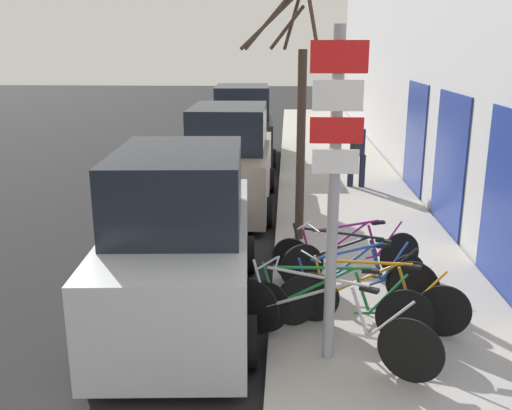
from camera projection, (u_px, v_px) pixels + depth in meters
The scene contains 15 objects.
ground_plane at pixel (235, 201), 13.36m from camera, with size 80.00×80.00×0.00m, color black.
sidewalk_curb at pixel (337, 174), 15.89m from camera, with size 3.20×32.00×0.15m.
building_facade at pixel (409, 57), 14.86m from camera, with size 0.23×32.00×6.50m.
signpost at pixel (334, 187), 5.85m from camera, with size 0.56×0.14×3.57m.
bicycle_0 at pixel (326, 322), 6.32m from camera, with size 2.29×1.31×0.97m.
bicycle_1 at pixel (332, 307), 6.71m from camera, with size 2.33×0.44×0.93m.
bicycle_2 at pixel (377, 300), 6.93m from camera, with size 2.17×0.58×0.90m.
bicycle_3 at pixel (354, 284), 7.38m from camera, with size 2.06×1.17×0.90m.
bicycle_4 at pixel (350, 268), 7.88m from camera, with size 2.19×1.19×0.92m.
bicycle_5 at pixel (352, 256), 8.35m from camera, with size 2.12×0.88×0.91m.
parked_car_0 at pixel (182, 242), 7.49m from camera, with size 2.17×4.58×2.27m.
parked_car_1 at pixel (230, 163), 12.56m from camera, with size 1.97×4.56×2.29m.
parked_car_2 at pixel (243, 128), 17.68m from camera, with size 2.17×4.74×2.36m.
pedestrian_near at pixel (357, 149), 13.88m from camera, with size 0.43×0.36×1.64m.
street_tree at pixel (298, 118), 9.73m from camera, with size 1.27×1.57×4.55m.
Camera 1 is at (1.19, -1.64, 3.51)m, focal length 40.00 mm.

